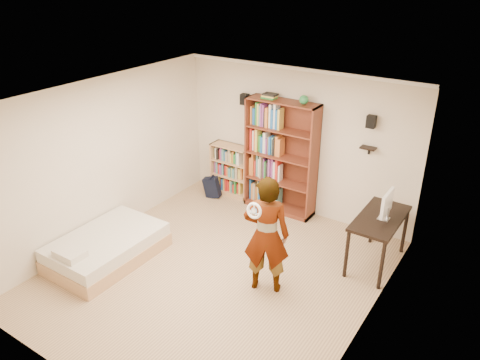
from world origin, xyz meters
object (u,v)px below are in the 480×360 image
object	(u,v)px
computer_desk	(377,241)
person	(266,235)
tall_bookshelf	(281,158)
low_bookshelf	(231,170)
daybed	(107,245)

from	to	relation	value
computer_desk	person	distance (m)	1.90
tall_bookshelf	low_bookshelf	distance (m)	1.25
low_bookshelf	daybed	bearing A→B (deg)	-96.38
tall_bookshelf	person	size ratio (longest dim) A/B	1.20
tall_bookshelf	computer_desk	size ratio (longest dim) A/B	1.73
low_bookshelf	computer_desk	world-z (taller)	low_bookshelf
low_bookshelf	person	bearing A→B (deg)	-46.37
tall_bookshelf	daybed	xyz separation A→B (m)	(-1.46, -2.95, -0.80)
computer_desk	person	world-z (taller)	person
low_bookshelf	computer_desk	size ratio (longest dim) A/B	0.85
computer_desk	low_bookshelf	bearing A→B (deg)	166.65
low_bookshelf	computer_desk	distance (m)	3.34
computer_desk	daybed	xyz separation A→B (m)	(-3.58, -2.21, -0.16)
computer_desk	daybed	world-z (taller)	computer_desk
tall_bookshelf	daybed	world-z (taller)	tall_bookshelf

